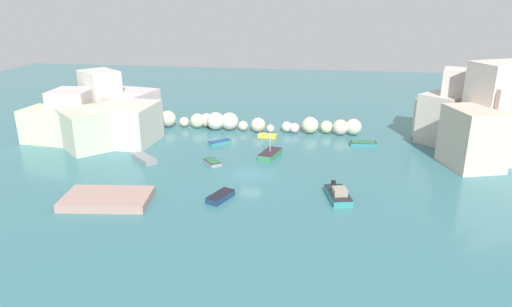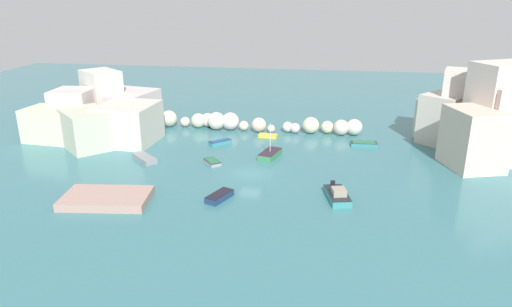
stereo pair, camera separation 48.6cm
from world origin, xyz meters
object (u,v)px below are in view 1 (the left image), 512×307
object	(u,v)px
moored_boat_1	(267,136)
moored_boat_2	(363,144)
stone_dock	(107,199)
moored_boat_5	(220,196)
moored_boat_6	(212,162)
moored_boat_7	(144,159)
moored_boat_3	(338,195)
moored_boat_0	(220,142)
moored_boat_4	(270,154)

from	to	relation	value
moored_boat_1	moored_boat_2	distance (m)	14.12
stone_dock	moored_boat_5	bearing A→B (deg)	12.28
moored_boat_6	moored_boat_7	distance (m)	8.98
moored_boat_3	moored_boat_5	xyz separation A→B (m)	(-12.30, -1.92, -0.16)
stone_dock	moored_boat_0	bearing A→B (deg)	70.84
moored_boat_0	moored_boat_1	size ratio (longest dim) A/B	1.08
moored_boat_0	moored_boat_3	xyz separation A→B (m)	(16.53, -16.42, 0.21)
moored_boat_3	moored_boat_5	distance (m)	12.45
stone_dock	moored_boat_1	world-z (taller)	stone_dock
moored_boat_1	moored_boat_0	bearing A→B (deg)	-140.19
moored_boat_2	moored_boat_7	size ratio (longest dim) A/B	0.90
moored_boat_4	moored_boat_5	xyz separation A→B (m)	(-3.57, -14.02, -0.06)
moored_boat_7	moored_boat_5	bearing A→B (deg)	3.98
moored_boat_0	moored_boat_3	size ratio (longest dim) A/B	0.63
moored_boat_0	moored_boat_1	world-z (taller)	moored_boat_0
moored_boat_5	moored_boat_2	bearing A→B (deg)	164.96
stone_dock	moored_boat_4	world-z (taller)	moored_boat_4
moored_boat_2	moored_boat_6	world-z (taller)	moored_boat_2
moored_boat_2	moored_boat_3	bearing A→B (deg)	75.38
moored_boat_6	moored_boat_4	bearing A→B (deg)	-99.63
moored_boat_7	moored_boat_2	bearing A→B (deg)	63.76
moored_boat_5	moored_boat_7	xyz separation A→B (m)	(-12.37, 10.12, -0.03)
moored_boat_2	moored_boat_5	bearing A→B (deg)	49.09
moored_boat_0	moored_boat_6	size ratio (longest dim) A/B	1.06
moored_boat_4	stone_dock	bearing A→B (deg)	-27.14
moored_boat_4	moored_boat_5	size ratio (longest dim) A/B	1.25
moored_boat_4	moored_boat_5	world-z (taller)	moored_boat_4
moored_boat_3	moored_boat_4	bearing A→B (deg)	-157.40
stone_dock	moored_boat_1	bearing A→B (deg)	61.50
stone_dock	moored_boat_0	xyz separation A→B (m)	(7.24, 20.84, -0.13)
moored_boat_2	moored_boat_7	bearing A→B (deg)	17.45
moored_boat_4	moored_boat_7	xyz separation A→B (m)	(-15.94, -3.90, -0.09)
moored_boat_1	moored_boat_4	size ratio (longest dim) A/B	0.63
stone_dock	moored_boat_6	size ratio (longest dim) A/B	2.98
moored_boat_1	moored_boat_6	distance (m)	13.52
moored_boat_1	moored_boat_7	world-z (taller)	moored_boat_7
moored_boat_0	moored_boat_1	distance (m)	7.69
moored_boat_1	moored_boat_6	world-z (taller)	moored_boat_1
stone_dock	moored_boat_7	size ratio (longest dim) A/B	2.09
stone_dock	moored_boat_3	bearing A→B (deg)	10.54
stone_dock	moored_boat_2	distance (m)	36.13
stone_dock	moored_boat_5	size ratio (longest dim) A/B	2.38
stone_dock	moored_boat_5	world-z (taller)	stone_dock
moored_boat_1	moored_boat_3	bearing A→B (deg)	-57.80
stone_dock	moored_boat_0	size ratio (longest dim) A/B	2.81
stone_dock	moored_boat_1	distance (m)	28.57
moored_boat_3	moored_boat_2	bearing A→B (deg)	155.22
moored_boat_1	moored_boat_6	bearing A→B (deg)	-108.12
stone_dock	moored_boat_7	bearing A→B (deg)	94.06
moored_boat_0	moored_boat_2	bearing A→B (deg)	-37.34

